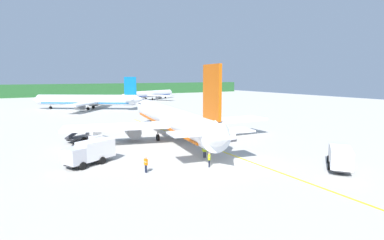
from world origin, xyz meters
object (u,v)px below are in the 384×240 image
crew_loader_right (209,158)px  crew_marshaller (146,163)px  airliner_far_taxiway (150,94)px  cargo_container_mid (96,143)px  crew_loader_left (205,150)px  airliner_foreground (171,119)px  service_truck_catering (340,156)px  airliner_mid_apron (88,100)px  cargo_container_near (229,135)px  service_truck_fuel (90,152)px  service_truck_baggage (88,133)px

crew_loader_right → crew_marshaller: bearing=166.5°
airliner_far_taxiway → crew_loader_right: airliner_far_taxiway is taller
cargo_container_mid → crew_loader_left: 16.21m
airliner_foreground → service_truck_catering: airliner_foreground is taller
airliner_foreground → airliner_mid_apron: 55.04m
cargo_container_near → airliner_far_taxiway: bearing=76.0°
service_truck_fuel → cargo_container_mid: size_ratio=2.90×
airliner_mid_apron → crew_marshaller: airliner_mid_apron is taller
service_truck_catering → crew_loader_left: (-10.99, 11.58, -0.48)m
airliner_foreground → service_truck_fuel: size_ratio=6.48×
airliner_mid_apron → crew_loader_right: (-0.46, -71.97, -1.90)m
airliner_far_taxiway → cargo_container_mid: size_ratio=13.27×
airliner_mid_apron → service_truck_catering: bearing=-81.3°
airliner_foreground → cargo_container_near: (7.38, -6.49, -2.46)m
airliner_mid_apron → service_truck_fuel: airliner_mid_apron is taller
airliner_mid_apron → service_truck_baggage: 49.89m
airliner_mid_apron → cargo_container_near: airliner_mid_apron is taller
airliner_mid_apron → crew_marshaller: bearing=-96.2°
service_truck_fuel → cargo_container_near: 22.59m
service_truck_fuel → service_truck_catering: (24.43, -15.90, -0.09)m
cargo_container_near → crew_marshaller: 19.90m
service_truck_baggage → airliner_foreground: bearing=-26.0°
service_truck_fuel → cargo_container_mid: 7.80m
airliner_foreground → airliner_far_taxiway: airliner_foreground is taller
airliner_foreground → crew_marshaller: airliner_foreground is taller
airliner_far_taxiway → service_truck_fuel: bearing=-115.9°
airliner_mid_apron → cargo_container_mid: 57.37m
cargo_container_near → service_truck_baggage: bearing=147.6°
airliner_far_taxiway → cargo_container_near: (-22.35, -89.70, -1.63)m
service_truck_baggage → cargo_container_near: (19.75, -12.52, -0.26)m
airliner_foreground → airliner_far_taxiway: size_ratio=1.42×
cargo_container_near → crew_marshaller: bearing=-153.8°
airliner_far_taxiway → crew_loader_left: bearing=-108.0°
airliner_mid_apron → cargo_container_near: 62.34m
airliner_far_taxiway → crew_loader_left: airliner_far_taxiway is taller
cargo_container_near → crew_marshaller: (-17.86, -8.79, 0.13)m
cargo_container_mid → crew_loader_right: size_ratio=1.26×
cargo_container_mid → crew_marshaller: size_ratio=1.25×
airliner_mid_apron → cargo_container_near: size_ratio=16.24×
service_truck_baggage → cargo_container_near: bearing=-32.4°
airliner_foreground → service_truck_baggage: 13.94m
airliner_mid_apron → service_truck_fuel: (-12.19, -63.91, -1.38)m
cargo_container_mid → crew_loader_right: (9.45, -15.49, 0.04)m
cargo_container_near → cargo_container_mid: cargo_container_mid is taller
airliner_far_taxiway → cargo_container_mid: 94.80m
airliner_foreground → crew_loader_right: bearing=-101.1°
service_truck_baggage → crew_loader_right: (9.04, -23.03, -0.14)m
service_truck_baggage → service_truck_catering: 37.76m
service_truck_catering → cargo_container_near: size_ratio=3.23×
crew_loader_left → crew_loader_right: crew_loader_right is taller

